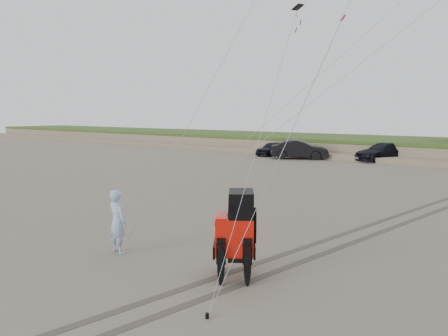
{
  "coord_description": "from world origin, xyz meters",
  "views": [
    {
      "loc": [
        7.75,
        -7.52,
        4.3
      ],
      "look_at": [
        -0.82,
        3.0,
        2.6
      ],
      "focal_mm": 35.0,
      "sensor_mm": 36.0,
      "label": 1
    }
  ],
  "objects_px": {
    "truck_c": "(385,152)",
    "man": "(117,221)",
    "truck_a": "(272,149)",
    "truck_b": "(300,150)",
    "jeep": "(234,243)"
  },
  "relations": [
    {
      "from": "truck_b",
      "to": "truck_c",
      "type": "height_order",
      "value": "truck_b"
    },
    {
      "from": "jeep",
      "to": "truck_a",
      "type": "bearing_deg",
      "value": 173.91
    },
    {
      "from": "truck_a",
      "to": "man",
      "type": "height_order",
      "value": "man"
    },
    {
      "from": "truck_a",
      "to": "truck_c",
      "type": "bearing_deg",
      "value": 13.82
    },
    {
      "from": "truck_c",
      "to": "jeep",
      "type": "xyz_separation_m",
      "value": [
        6.74,
        -30.77,
        0.08
      ]
    },
    {
      "from": "truck_a",
      "to": "jeep",
      "type": "relative_size",
      "value": 0.84
    },
    {
      "from": "truck_b",
      "to": "man",
      "type": "height_order",
      "value": "man"
    },
    {
      "from": "truck_a",
      "to": "truck_c",
      "type": "xyz_separation_m",
      "value": [
        10.76,
        1.9,
        0.14
      ]
    },
    {
      "from": "truck_c",
      "to": "jeep",
      "type": "bearing_deg",
      "value": -49.25
    },
    {
      "from": "truck_b",
      "to": "jeep",
      "type": "xyz_separation_m",
      "value": [
        13.69,
        -27.72,
        0.04
      ]
    },
    {
      "from": "truck_c",
      "to": "man",
      "type": "bearing_deg",
      "value": -56.73
    },
    {
      "from": "truck_c",
      "to": "jeep",
      "type": "height_order",
      "value": "jeep"
    },
    {
      "from": "truck_b",
      "to": "man",
      "type": "xyz_separation_m",
      "value": [
        9.64,
        -28.39,
        0.11
      ]
    },
    {
      "from": "truck_c",
      "to": "man",
      "type": "height_order",
      "value": "man"
    },
    {
      "from": "truck_b",
      "to": "truck_a",
      "type": "bearing_deg",
      "value": 45.27
    }
  ]
}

